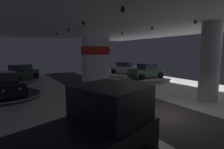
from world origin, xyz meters
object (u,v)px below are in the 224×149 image
at_px(display_platform_deep_left, 21,81).
at_px(display_car_far_left, 5,85).
at_px(column_right, 210,62).
at_px(display_platform_far_left, 6,96).
at_px(display_car_deep_left, 20,73).
at_px(display_platform_deep_right, 125,74).
at_px(display_car_far_right, 146,72).
at_px(display_car_deep_right, 125,68).
at_px(visitor_walking_far, 123,85).
at_px(brand_sign_pylon, 96,80).
at_px(visitor_walking_near, 125,97).
at_px(display_platform_far_right, 146,79).

bearing_deg(display_platform_deep_left, display_car_far_left, -102.46).
distance_m(column_right, display_platform_far_left, 15.13).
relative_size(display_car_deep_left, display_platform_far_left, 0.86).
relative_size(display_platform_deep_left, display_car_far_left, 1.05).
bearing_deg(display_platform_deep_left, display_car_deep_left, 45.77).
relative_size(display_platform_deep_right, display_platform_far_left, 1.19).
bearing_deg(display_car_far_left, display_car_far_right, 1.15).
bearing_deg(display_car_far_left, display_platform_deep_right, 19.67).
height_order(display_platform_deep_right, display_platform_far_left, display_platform_deep_right).
height_order(display_car_deep_right, visitor_walking_far, display_car_deep_right).
distance_m(brand_sign_pylon, display_platform_deep_left, 14.81).
xyz_separation_m(column_right, display_car_far_left, (-12.38, 8.34, -1.74)).
distance_m(display_car_deep_left, display_car_far_left, 6.59).
xyz_separation_m(display_car_far_right, display_car_far_left, (-14.43, -0.29, -0.11)).
relative_size(brand_sign_pylon, display_car_deep_right, 0.92).
relative_size(brand_sign_pylon, visitor_walking_near, 2.65).
distance_m(display_car_deep_right, visitor_walking_near, 15.58).
bearing_deg(display_car_deep_left, visitor_walking_far, -58.94).
distance_m(display_platform_deep_right, display_platform_far_left, 15.92).
relative_size(display_platform_far_left, visitor_walking_far, 3.12).
bearing_deg(display_platform_far_left, display_car_far_left, 100.47).
xyz_separation_m(brand_sign_pylon, visitor_walking_near, (2.25, 0.83, -1.27)).
relative_size(display_car_deep_right, display_platform_far_left, 0.92).
height_order(visitor_walking_near, visitor_walking_far, same).
distance_m(brand_sign_pylon, display_car_far_left, 8.96).
bearing_deg(visitor_walking_far, display_platform_deep_right, 53.34).
bearing_deg(display_car_deep_left, display_platform_deep_right, -4.54).
xyz_separation_m(display_platform_deep_right, display_platform_far_left, (-14.98, -5.39, -0.02)).
xyz_separation_m(display_platform_far_left, visitor_walking_far, (7.85, -4.19, 0.77)).
distance_m(display_car_deep_left, display_car_deep_right, 13.57).
bearing_deg(brand_sign_pylon, display_platform_far_left, 114.19).
bearing_deg(visitor_walking_near, display_car_far_left, 128.98).
distance_m(column_right, visitor_walking_far, 6.39).
bearing_deg(display_car_far_left, display_car_deep_right, 19.78).
bearing_deg(column_right, display_car_deep_left, 126.53).
height_order(display_car_deep_left, visitor_walking_near, display_car_deep_left).
bearing_deg(display_car_far_left, display_car_deep_left, 77.40).
xyz_separation_m(brand_sign_pylon, display_platform_deep_left, (-2.22, 14.51, -1.98)).
height_order(column_right, display_car_far_left, column_right).
relative_size(display_car_far_right, visitor_walking_far, 2.70).
xyz_separation_m(brand_sign_pylon, display_car_far_left, (-3.63, 8.10, -1.17)).
bearing_deg(display_car_deep_left, visitor_walking_near, -72.02).
xyz_separation_m(brand_sign_pylon, display_platform_deep_right, (11.35, 13.46, -2.02)).
bearing_deg(visitor_walking_far, display_car_far_left, 151.75).
height_order(column_right, visitor_walking_far, column_right).
bearing_deg(display_platform_deep_right, display_platform_deep_left, 175.56).
bearing_deg(visitor_walking_far, display_platform_far_right, 34.58).
bearing_deg(column_right, visitor_walking_far, 137.69).
bearing_deg(visitor_walking_near, visitor_walking_far, 57.16).
bearing_deg(display_car_far_right, display_platform_deep_left, 154.81).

